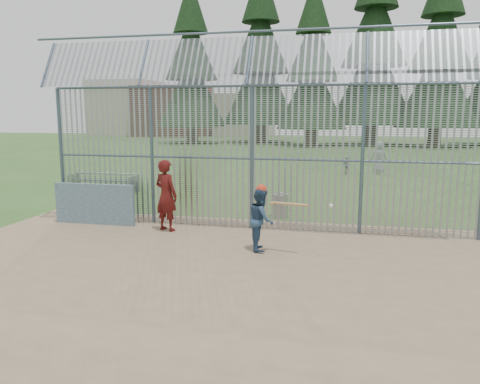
% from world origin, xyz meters
% --- Properties ---
extents(ground, '(120.00, 120.00, 0.00)m').
position_xyz_m(ground, '(0.00, 0.00, 0.00)').
color(ground, '#2D511E').
rests_on(ground, ground).
extents(dirt_infield, '(14.00, 10.00, 0.02)m').
position_xyz_m(dirt_infield, '(0.00, -0.50, 0.01)').
color(dirt_infield, '#756047').
rests_on(dirt_infield, ground).
extents(dugout_wall, '(2.50, 0.12, 1.20)m').
position_xyz_m(dugout_wall, '(-4.60, 2.90, 0.62)').
color(dugout_wall, '#38566B').
rests_on(dugout_wall, dirt_infield).
extents(batter, '(0.71, 0.83, 1.49)m').
position_xyz_m(batter, '(0.66, 1.39, 0.76)').
color(batter, navy).
rests_on(batter, dirt_infield).
extents(onlooker, '(0.85, 0.71, 1.99)m').
position_xyz_m(onlooker, '(-2.25, 2.66, 1.01)').
color(onlooker, maroon).
rests_on(onlooker, dirt_infield).
extents(bg_kid_standing, '(0.89, 0.61, 1.76)m').
position_xyz_m(bg_kid_standing, '(4.32, 17.07, 0.88)').
color(bg_kid_standing, slate).
rests_on(bg_kid_standing, ground).
extents(bg_kid_seated, '(0.58, 0.57, 0.98)m').
position_xyz_m(bg_kid_seated, '(2.65, 16.33, 0.49)').
color(bg_kid_seated, slate).
rests_on(bg_kid_seated, ground).
extents(batting_gear, '(1.80, 0.55, 0.46)m').
position_xyz_m(batting_gear, '(0.87, 1.34, 1.41)').
color(batting_gear, red).
rests_on(batting_gear, ground).
extents(trash_can, '(0.56, 0.56, 0.82)m').
position_xyz_m(trash_can, '(0.60, 5.09, 0.38)').
color(trash_can, gray).
rests_on(trash_can, ground).
extents(bleacher, '(3.00, 0.95, 0.72)m').
position_xyz_m(bleacher, '(-7.40, 8.47, 0.41)').
color(bleacher, slate).
rests_on(bleacher, ground).
extents(backstop_fence, '(20.09, 0.81, 5.30)m').
position_xyz_m(backstop_fence, '(1.81, 3.43, 2.36)').
color(backstop_fence, '#47566B').
rests_on(backstop_fence, ground).
extents(conifer_row, '(38.48, 12.26, 20.20)m').
position_xyz_m(conifer_row, '(1.93, 41.51, 10.83)').
color(conifer_row, '#332319').
rests_on(conifer_row, ground).
extents(distant_buildings, '(26.50, 10.50, 8.00)m').
position_xyz_m(distant_buildings, '(-23.18, 56.49, 3.60)').
color(distant_buildings, brown).
rests_on(distant_buildings, ground).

